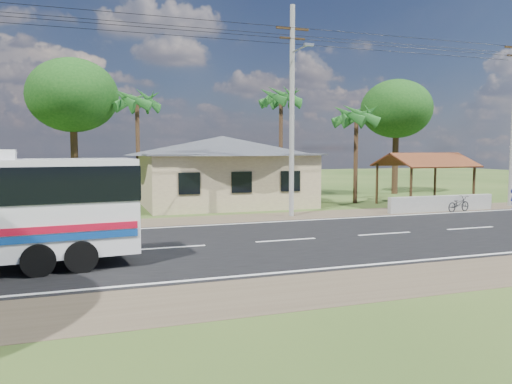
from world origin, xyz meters
TOP-DOWN VIEW (x-y plane):
  - ground at (0.00, 0.00)m, footprint 120.00×120.00m
  - road at (0.00, 0.00)m, footprint 120.00×16.00m
  - house at (1.00, 13.00)m, footprint 12.40×10.00m
  - waiting_shed at (13.00, 8.50)m, footprint 5.20×4.48m
  - concrete_barrier at (12.00, 5.60)m, footprint 7.00×0.30m
  - utility_poles at (2.67, 6.49)m, footprint 32.80×2.22m
  - palm_near at (9.50, 11.00)m, footprint 2.80×2.80m
  - palm_mid at (6.00, 15.50)m, footprint 2.80×2.80m
  - palm_far at (-4.00, 16.00)m, footprint 2.80×2.80m
  - tree_behind_house at (-8.00, 18.00)m, footprint 6.00×6.00m
  - tree_behind_shed at (16.00, 16.00)m, footprint 5.60×5.60m
  - motorcycle at (12.71, 5.02)m, footprint 1.83×0.96m

SIDE VIEW (x-z plane):
  - ground at x=0.00m, z-range 0.00..0.00m
  - road at x=0.00m, z-range -0.01..0.02m
  - concrete_barrier at x=12.00m, z-range 0.00..0.90m
  - motorcycle at x=12.71m, z-range 0.00..0.91m
  - house at x=1.00m, z-range 0.14..5.14m
  - waiting_shed at x=13.00m, z-range 1.05..4.40m
  - palm_near at x=9.50m, z-range 2.36..9.06m
  - utility_poles at x=2.67m, z-range 0.27..11.27m
  - palm_far at x=-4.00m, z-range 2.83..10.53m
  - tree_behind_shed at x=16.00m, z-range 2.17..11.19m
  - tree_behind_house at x=-8.00m, z-range 2.31..11.92m
  - palm_mid at x=6.00m, z-range 3.06..11.26m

